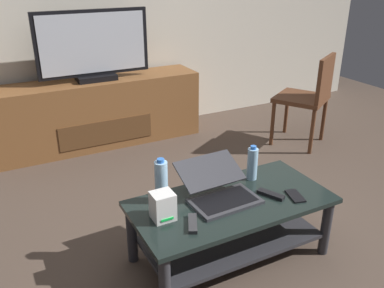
% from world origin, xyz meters
% --- Properties ---
extents(ground_plane, '(7.68, 7.68, 0.00)m').
position_xyz_m(ground_plane, '(0.00, 0.00, 0.00)').
color(ground_plane, '#4C3D33').
extents(coffee_table, '(1.14, 0.56, 0.39)m').
position_xyz_m(coffee_table, '(-0.01, 0.01, 0.27)').
color(coffee_table, black).
rests_on(coffee_table, ground).
extents(media_cabinet, '(1.93, 0.43, 0.64)m').
position_xyz_m(media_cabinet, '(-0.21, 2.03, 0.32)').
color(media_cabinet, brown).
rests_on(media_cabinet, ground).
extents(television, '(1.01, 0.20, 0.62)m').
position_xyz_m(television, '(-0.21, 2.01, 0.94)').
color(television, black).
rests_on(television, media_cabinet).
extents(dining_chair, '(0.60, 0.60, 0.87)m').
position_xyz_m(dining_chair, '(1.54, 1.10, 0.50)').
color(dining_chair, '#59331E').
rests_on(dining_chair, ground).
extents(laptop, '(0.39, 0.41, 0.18)m').
position_xyz_m(laptop, '(-0.06, 0.07, 0.45)').
color(laptop, '#333338').
rests_on(laptop, coffee_table).
extents(router_box, '(0.11, 0.11, 0.15)m').
position_xyz_m(router_box, '(-0.43, 0.02, 0.47)').
color(router_box, white).
rests_on(router_box, coffee_table).
extents(water_bottle_near, '(0.06, 0.06, 0.22)m').
position_xyz_m(water_bottle_near, '(0.23, 0.17, 0.50)').
color(water_bottle_near, '#99C6E5').
rests_on(water_bottle_near, coffee_table).
extents(water_bottle_far, '(0.07, 0.07, 0.26)m').
position_xyz_m(water_bottle_far, '(-0.37, 0.18, 0.52)').
color(water_bottle_far, '#99C6E5').
rests_on(water_bottle_far, coffee_table).
extents(cell_phone, '(0.10, 0.15, 0.01)m').
position_xyz_m(cell_phone, '(0.33, -0.13, 0.40)').
color(cell_phone, black).
rests_on(cell_phone, coffee_table).
extents(tv_remote, '(0.11, 0.16, 0.02)m').
position_xyz_m(tv_remote, '(-0.32, -0.11, 0.40)').
color(tv_remote, '#2D2D30').
rests_on(tv_remote, coffee_table).
extents(soundbar_remote, '(0.11, 0.16, 0.02)m').
position_xyz_m(soundbar_remote, '(0.21, -0.06, 0.40)').
color(soundbar_remote, black).
rests_on(soundbar_remote, coffee_table).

